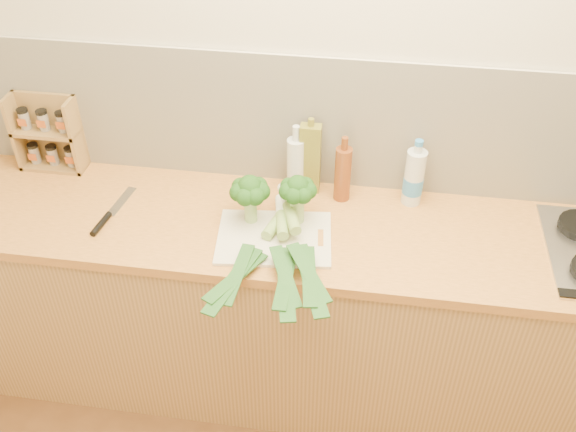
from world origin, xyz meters
name	(u,v)px	position (x,y,z in m)	size (l,w,h in m)	color
room_shell	(352,126)	(0.00, 1.49, 1.17)	(3.50, 3.50, 3.50)	beige
counter	(336,313)	(0.00, 1.20, 0.45)	(3.20, 0.62, 0.90)	#B4884B
chopping_board	(274,238)	(-0.24, 1.11, 0.91)	(0.41, 0.30, 0.01)	beige
broccoli_left	(250,191)	(-0.34, 1.19, 1.05)	(0.15, 0.15, 0.20)	#95BB6D
broccoli_right	(298,191)	(-0.17, 1.21, 1.05)	(0.14, 0.14, 0.20)	#95BB6D
leek_front	(266,236)	(-0.26, 1.08, 0.94)	(0.24, 0.67, 0.04)	white
leek_mid	(283,240)	(-0.19, 1.04, 0.95)	(0.18, 0.62, 0.04)	white
leek_back	(296,231)	(-0.16, 1.08, 0.97)	(0.27, 0.66, 0.04)	white
chefs_knife	(106,218)	(-0.88, 1.12, 0.91)	(0.07, 0.32, 0.02)	silver
spice_rack	(50,136)	(-1.22, 1.44, 1.04)	(0.27, 0.11, 0.32)	#A27B45
oil_tin	(310,158)	(-0.15, 1.43, 1.05)	(0.08, 0.05, 0.32)	olive
glass_bottle	(296,164)	(-0.20, 1.42, 1.02)	(0.07, 0.07, 0.29)	silver
amber_bottle	(343,173)	(-0.02, 1.39, 1.02)	(0.06, 0.06, 0.28)	brown
water_bottle	(414,179)	(0.25, 1.41, 1.01)	(0.08, 0.08, 0.26)	silver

